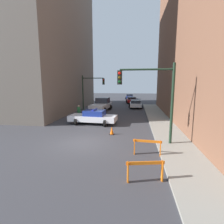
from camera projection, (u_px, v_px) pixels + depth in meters
ground_plane at (83, 143)px, 12.02m from camera, size 120.00×120.00×0.00m
sidewalk_right at (176, 146)px, 11.20m from camera, size 2.40×44.00×0.12m
building_corner_left at (30, 36)px, 25.51m from camera, size 14.00×20.00×21.87m
traffic_light_near at (154, 91)px, 11.22m from camera, size 3.64×0.35×5.20m
traffic_light_far at (90, 88)px, 26.23m from camera, size 3.44×0.35×5.20m
police_car at (93, 117)px, 17.48m from camera, size 4.82×2.58×1.52m
white_truck at (101, 105)px, 25.74m from camera, size 2.93×5.55×1.90m
parked_car_near at (135, 104)px, 29.00m from camera, size 2.37×4.35×1.31m
parked_car_mid at (132, 100)px, 35.61m from camera, size 2.56×4.46×1.31m
parked_car_far at (130, 97)px, 44.81m from camera, size 2.33×4.34×1.31m
pedestrian_crossing at (79, 112)px, 19.51m from camera, size 0.47×0.47×1.66m
barrier_front at (145, 168)px, 7.18m from camera, size 1.58×0.45×0.90m
barrier_mid at (147, 145)px, 9.85m from camera, size 1.60×0.28×0.90m
traffic_cone at (112, 131)px, 13.94m from camera, size 0.36×0.36×0.66m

